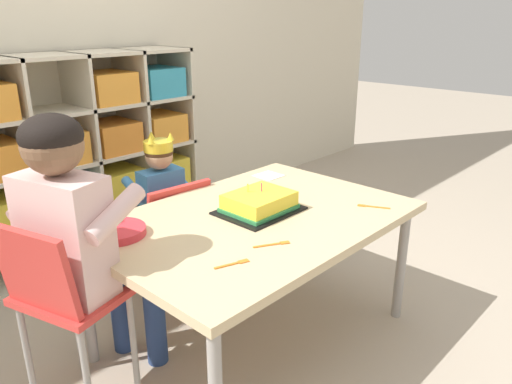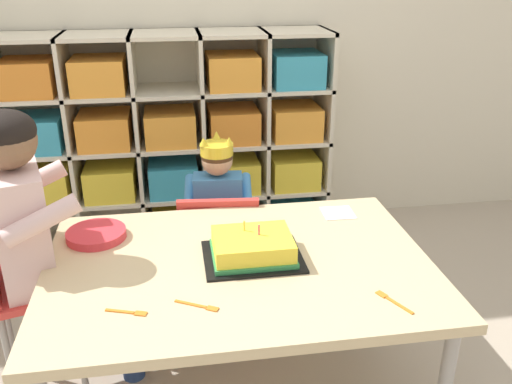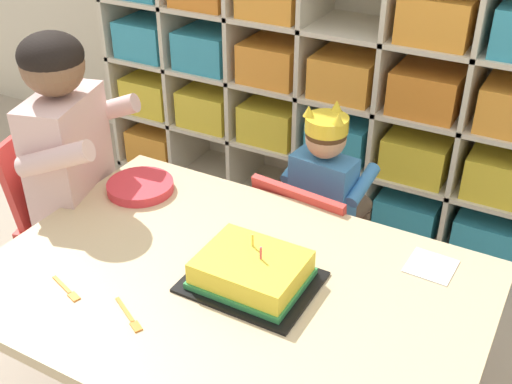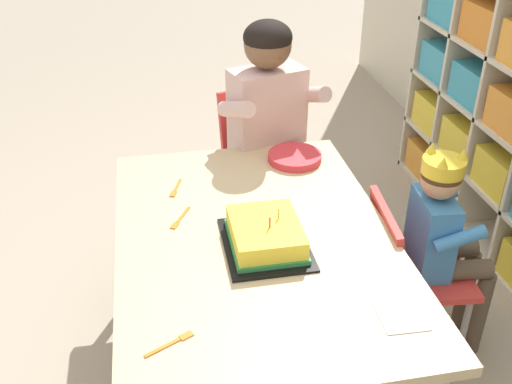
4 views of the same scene
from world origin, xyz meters
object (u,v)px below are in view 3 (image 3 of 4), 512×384
(classroom_chair_blue, at_px, (311,236))
(paper_plate_stack, at_px, (140,187))
(birthday_cake_on_tray, at_px, (251,272))
(fork_by_napkin, at_px, (129,316))
(child_with_crown, at_px, (329,187))
(adult_helper_seated, at_px, (87,159))
(classroom_chair_adult_side, at_px, (64,208))
(activity_table, at_px, (231,295))
(fork_at_table_front_edge, at_px, (67,290))

(classroom_chair_blue, height_order, paper_plate_stack, classroom_chair_blue)
(birthday_cake_on_tray, height_order, fork_by_napkin, birthday_cake_on_tray)
(classroom_chair_blue, relative_size, paper_plate_stack, 2.89)
(fork_by_napkin, bearing_deg, child_with_crown, -70.20)
(child_with_crown, bearing_deg, adult_helper_seated, 41.31)
(classroom_chair_adult_side, bearing_deg, child_with_crown, -72.73)
(classroom_chair_adult_side, height_order, birthday_cake_on_tray, classroom_chair_adult_side)
(birthday_cake_on_tray, bearing_deg, adult_helper_seated, 165.69)
(activity_table, bearing_deg, classroom_chair_blue, 91.68)
(classroom_chair_adult_side, bearing_deg, activity_table, -118.60)
(classroom_chair_adult_side, bearing_deg, birthday_cake_on_tray, -116.27)
(activity_table, xyz_separation_m, child_with_crown, (-0.01, 0.66, -0.02))
(birthday_cake_on_tray, bearing_deg, paper_plate_stack, 157.01)
(classroom_chair_blue, bearing_deg, birthday_cake_on_tray, 102.63)
(classroom_chair_adult_side, distance_m, fork_by_napkin, 0.74)
(activity_table, distance_m, paper_plate_stack, 0.55)
(adult_helper_seated, bearing_deg, paper_plate_stack, -89.78)
(adult_helper_seated, relative_size, birthday_cake_on_tray, 3.29)
(child_with_crown, xyz_separation_m, paper_plate_stack, (-0.48, -0.41, 0.08))
(classroom_chair_blue, bearing_deg, fork_by_napkin, 86.30)
(classroom_chair_adult_side, distance_m, fork_at_table_front_edge, 0.59)
(activity_table, relative_size, child_with_crown, 1.53)
(adult_helper_seated, bearing_deg, birthday_cake_on_tray, -120.32)
(classroom_chair_blue, height_order, fork_by_napkin, classroom_chair_blue)
(classroom_chair_adult_side, distance_m, adult_helper_seated, 0.23)
(child_with_crown, relative_size, fork_at_table_front_edge, 6.80)
(fork_by_napkin, bearing_deg, classroom_chair_blue, -70.70)
(activity_table, bearing_deg, child_with_crown, 90.61)
(activity_table, relative_size, adult_helper_seated, 1.18)
(adult_helper_seated, bearing_deg, activity_table, -123.25)
(birthday_cake_on_tray, bearing_deg, classroom_chair_blue, 97.07)
(child_with_crown, distance_m, birthday_cake_on_tray, 0.65)
(birthday_cake_on_tray, distance_m, fork_at_table_front_edge, 0.47)
(classroom_chair_blue, distance_m, birthday_cake_on_tray, 0.59)
(classroom_chair_adult_side, distance_m, birthday_cake_on_tray, 0.83)
(activity_table, height_order, adult_helper_seated, adult_helper_seated)
(activity_table, xyz_separation_m, fork_by_napkin, (-0.14, -0.23, 0.05))
(paper_plate_stack, bearing_deg, birthday_cake_on_tray, -22.99)
(activity_table, distance_m, child_with_crown, 0.66)
(fork_at_table_front_edge, bearing_deg, activity_table, -127.43)
(classroom_chair_blue, xyz_separation_m, fork_by_napkin, (-0.13, -0.79, 0.21))
(child_with_crown, height_order, fork_by_napkin, child_with_crown)
(child_with_crown, bearing_deg, classroom_chair_adult_side, 38.83)
(activity_table, height_order, birthday_cake_on_tray, birthday_cake_on_tray)
(classroom_chair_adult_side, bearing_deg, fork_at_table_front_edge, -149.91)
(classroom_chair_blue, bearing_deg, child_with_crown, -89.48)
(paper_plate_stack, bearing_deg, activity_table, -27.30)
(child_with_crown, distance_m, fork_at_table_front_edge, 0.96)
(fork_at_table_front_edge, bearing_deg, paper_plate_stack, -54.94)
(classroom_chair_blue, bearing_deg, adult_helper_seated, 34.97)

